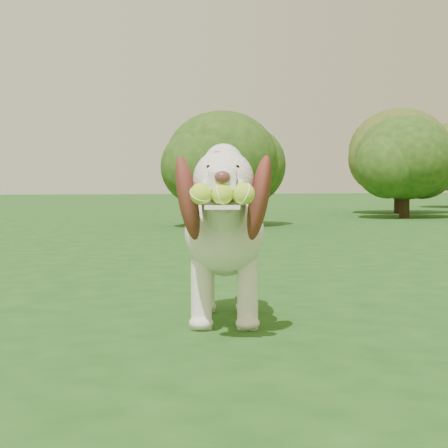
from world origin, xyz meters
name	(u,v)px	position (x,y,z in m)	size (l,w,h in m)	color
ground	(353,337)	(0.00, 0.00, 0.00)	(80.00, 80.00, 0.00)	#184513
dog	(225,231)	(-0.34, 0.38, 0.36)	(0.59, 1.01, 0.67)	white
shrub_f	(400,152)	(6.49, 9.80, 1.15)	(1.89, 1.89, 1.96)	#382314
shrub_c	(222,159)	(1.87, 6.72, 0.87)	(1.43, 1.43, 1.48)	#382314
shrub_d	(405,158)	(5.44, 8.03, 0.96)	(1.58, 1.58, 1.64)	#382314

